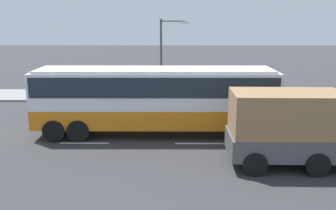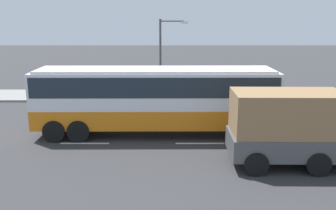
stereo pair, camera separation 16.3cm
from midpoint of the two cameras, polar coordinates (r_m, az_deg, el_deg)
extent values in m
plane|color=#333335|center=(20.23, -4.31, -4.01)|extent=(120.00, 120.00, 0.00)
cube|color=gray|center=(28.78, -3.04, 1.48)|extent=(80.00, 4.00, 0.15)
cube|color=white|center=(18.71, -13.01, -5.79)|extent=(2.40, 0.16, 0.01)
cube|color=white|center=(18.30, 4.65, -5.91)|extent=(2.40, 0.16, 0.01)
cube|color=white|center=(19.94, 23.87, -5.42)|extent=(2.40, 0.16, 0.01)
cube|color=orange|center=(19.33, -2.21, -1.58)|extent=(12.40, 2.54, 1.00)
cube|color=silver|center=(19.01, -2.25, 2.54)|extent=(12.40, 2.54, 1.83)
cube|color=#1E2833|center=(18.96, -2.26, 3.32)|extent=(12.15, 2.56, 1.01)
cube|color=#1E2833|center=(19.77, 15.86, 2.73)|extent=(0.13, 2.27, 1.47)
cube|color=silver|center=(18.85, -2.28, 5.45)|extent=(11.90, 2.39, 0.12)
cylinder|color=black|center=(20.97, 10.55, -2.00)|extent=(1.10, 0.31, 1.10)
cylinder|color=black|center=(18.75, 11.89, -3.93)|extent=(1.10, 0.31, 1.10)
cylinder|color=black|center=(21.06, -12.47, -2.02)|extent=(1.10, 0.31, 1.10)
cylinder|color=black|center=(18.85, -13.94, -3.95)|extent=(1.10, 0.31, 1.10)
cylinder|color=black|center=(21.34, -15.63, -2.00)|extent=(1.10, 0.31, 1.10)
cylinder|color=black|center=(19.17, -17.44, -3.89)|extent=(1.10, 0.31, 1.10)
cube|color=#4C4C4F|center=(16.17, 17.28, -5.70)|extent=(4.66, 2.38, 0.90)
cube|color=olive|center=(15.79, 17.62, -1.17)|extent=(4.48, 2.29, 1.74)
cylinder|color=black|center=(17.61, 19.31, -5.82)|extent=(0.96, 0.29, 0.96)
cylinder|color=black|center=(15.66, 21.85, -8.47)|extent=(0.96, 0.29, 0.96)
cylinder|color=black|center=(17.00, 11.53, -6.01)|extent=(0.96, 0.29, 0.96)
cylinder|color=black|center=(14.97, 13.09, -8.84)|extent=(0.96, 0.29, 0.96)
cylinder|color=brown|center=(27.25, -2.59, 1.87)|extent=(0.14, 0.14, 0.85)
cylinder|color=brown|center=(27.22, -2.26, 1.86)|extent=(0.14, 0.14, 0.85)
cylinder|color=gold|center=(27.09, -2.44, 3.39)|extent=(0.32, 0.32, 0.63)
sphere|color=tan|center=(27.02, -2.45, 4.30)|extent=(0.23, 0.23, 0.23)
cylinder|color=#47474C|center=(26.84, -1.40, 6.99)|extent=(0.16, 0.16, 5.74)
cylinder|color=#47474C|center=(26.66, 0.42, 12.81)|extent=(1.68, 0.10, 0.10)
cube|color=silver|center=(26.68, 2.27, 12.59)|extent=(0.50, 0.24, 0.16)
camera|label=1|loc=(0.08, 89.75, 0.06)|focal=39.54mm
camera|label=2|loc=(0.08, -90.25, -0.06)|focal=39.54mm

